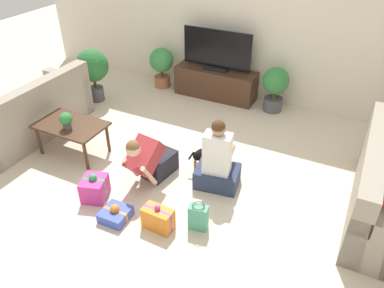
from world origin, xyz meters
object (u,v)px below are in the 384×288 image
at_px(coffee_table, 71,127).
at_px(potted_plant_corner_left, 93,68).
at_px(gift_box_b, 115,214).
at_px(tv, 217,52).
at_px(gift_box_c, 158,218).
at_px(gift_bag_a, 198,217).
at_px(person_kneeling, 150,160).
at_px(sofa_left, 28,116).
at_px(dog, 207,153).
at_px(potted_plant_back_left, 162,64).
at_px(potted_plant_back_right, 275,86).
at_px(gift_box_a, 95,188).
at_px(person_sitting, 217,164).
at_px(tabletop_plant, 66,120).
at_px(tv_console, 216,83).

bearing_deg(coffee_table, potted_plant_corner_left, 118.03).
bearing_deg(potted_plant_corner_left, gift_box_b, -47.73).
height_order(tv, gift_box_b, tv).
xyz_separation_m(gift_box_c, gift_bag_a, (0.39, 0.19, 0.02)).
distance_m(coffee_table, tv, 2.73).
bearing_deg(person_kneeling, gift_box_c, -44.79).
xyz_separation_m(tv, person_kneeling, (0.22, -2.53, -0.51)).
distance_m(tv, potted_plant_corner_left, 2.11).
relative_size(sofa_left, potted_plant_corner_left, 2.20).
height_order(person_kneeling, dog, person_kneeling).
height_order(potted_plant_back_left, potted_plant_back_right, potted_plant_back_right).
bearing_deg(coffee_table, person_kneeling, -1.92).
xyz_separation_m(gift_box_a, gift_box_c, (0.92, -0.09, -0.01)).
distance_m(gift_box_b, gift_bag_a, 0.93).
bearing_deg(potted_plant_back_right, dog, -99.56).
xyz_separation_m(sofa_left, potted_plant_back_right, (3.02, 2.36, 0.13)).
distance_m(person_sitting, gift_bag_a, 0.78).
xyz_separation_m(potted_plant_corner_left, dog, (2.55, -0.92, -0.37)).
distance_m(potted_plant_back_left, dog, 2.65).
bearing_deg(coffee_table, tabletop_plant, -67.72).
bearing_deg(potted_plant_back_left, tv, 2.69).
xyz_separation_m(coffee_table, gift_box_a, (0.85, -0.63, -0.27)).
relative_size(person_kneeling, gift_bag_a, 2.35).
bearing_deg(tabletop_plant, gift_bag_a, -11.45).
relative_size(person_sitting, dog, 2.26).
height_order(person_kneeling, gift_box_b, person_kneeling).
xyz_separation_m(person_kneeling, person_sitting, (0.78, 0.27, 0.02)).
bearing_deg(potted_plant_back_left, potted_plant_back_right, 0.00).
bearing_deg(gift_bag_a, tabletop_plant, 168.55).
xyz_separation_m(coffee_table, gift_bag_a, (2.16, -0.53, -0.25)).
relative_size(tv_console, potted_plant_corner_left, 1.57).
relative_size(potted_plant_corner_left, gift_box_b, 2.95).
distance_m(potted_plant_corner_left, potted_plant_back_right, 3.05).
height_order(tv_console, tv, tv).
relative_size(person_kneeling, gift_box_b, 2.46).
xyz_separation_m(tv, potted_plant_corner_left, (-1.81, -1.06, -0.23)).
bearing_deg(gift_box_b, tv, 93.97).
height_order(gift_bag_a, tabletop_plant, tabletop_plant).
relative_size(tv, gift_box_b, 3.91).
height_order(tv, gift_box_a, tv).
height_order(potted_plant_back_right, tabletop_plant, potted_plant_back_right).
height_order(potted_plant_back_right, gift_bag_a, potted_plant_back_right).
relative_size(potted_plant_back_left, dog, 1.76).
bearing_deg(sofa_left, person_kneeling, 86.77).
height_order(tv_console, potted_plant_back_right, potted_plant_back_right).
xyz_separation_m(potted_plant_corner_left, gift_bag_a, (2.92, -1.96, -0.44)).
xyz_separation_m(sofa_left, gift_bag_a, (3.07, -0.61, -0.16)).
distance_m(coffee_table, gift_box_a, 1.09).
bearing_deg(person_kneeling, dog, 55.57).
height_order(dog, gift_box_b, dog).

